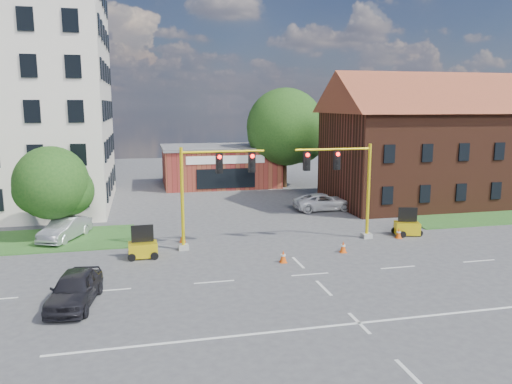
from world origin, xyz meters
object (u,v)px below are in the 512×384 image
at_px(signal_mast_west, 210,185).
at_px(trailer_west, 143,248).
at_px(pickup_white, 324,202).
at_px(sedan_dark, 75,289).
at_px(signal_mast_east, 345,180).
at_px(trailer_east, 407,227).

distance_m(signal_mast_west, trailer_west, 5.37).
height_order(pickup_white, sedan_dark, sedan_dark).
distance_m(signal_mast_east, pickup_white, 9.71).
distance_m(signal_mast_west, signal_mast_east, 8.71).
height_order(trailer_west, pickup_white, trailer_west).
bearing_deg(signal_mast_west, trailer_east, 0.20).
relative_size(signal_mast_west, signal_mast_east, 1.00).
height_order(signal_mast_west, sedan_dark, signal_mast_west).
height_order(trailer_west, sedan_dark, trailer_west).
distance_m(signal_mast_east, trailer_east, 5.69).
height_order(trailer_west, trailer_east, trailer_west).
bearing_deg(signal_mast_east, signal_mast_west, 180.00).
height_order(signal_mast_east, pickup_white, signal_mast_east).
bearing_deg(sedan_dark, signal_mast_west, 55.12).
bearing_deg(pickup_white, signal_mast_west, 128.29).
height_order(signal_mast_west, signal_mast_east, same).
height_order(signal_mast_east, trailer_east, signal_mast_east).
height_order(signal_mast_west, pickup_white, signal_mast_west).
bearing_deg(trailer_west, signal_mast_east, 2.66).
bearing_deg(pickup_white, trailer_east, -165.26).
bearing_deg(trailer_west, signal_mast_west, 13.17).
bearing_deg(trailer_west, pickup_white, 31.97).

